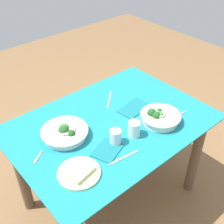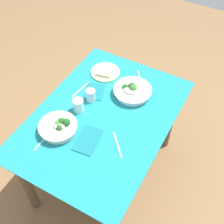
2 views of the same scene
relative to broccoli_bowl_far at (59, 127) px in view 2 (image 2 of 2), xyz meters
name	(u,v)px [view 2 (image 2 of 2)]	position (x,y,z in m)	size (l,w,h in m)	color
ground_plane	(105,171)	(0.23, -0.18, -0.75)	(6.00, 6.00, 0.00)	brown
dining_table	(103,128)	(0.23, -0.18, -0.16)	(1.21, 0.86, 0.72)	#197A84
broccoli_bowl_far	(59,127)	(0.00, 0.00, 0.00)	(0.24, 0.24, 0.09)	silver
broccoli_bowl_near	(132,91)	(0.51, -0.26, 0.00)	(0.27, 0.27, 0.09)	white
bread_side_plate	(105,72)	(0.61, 0.02, -0.02)	(0.22, 0.22, 0.03)	#B7D684
water_glass_center	(91,95)	(0.33, -0.03, 0.01)	(0.07, 0.07, 0.09)	silver
water_glass_side	(78,105)	(0.20, -0.01, 0.01)	(0.07, 0.07, 0.09)	silver
fork_by_far_bowl	(40,144)	(-0.15, 0.04, -0.03)	(0.11, 0.01, 0.00)	#B7B7BC
fork_by_near_bowl	(139,75)	(0.72, -0.21, -0.03)	(0.08, 0.06, 0.00)	#B7B7BC
table_knife_left	(81,89)	(0.37, 0.08, -0.03)	(0.19, 0.01, 0.00)	#B7B7BC
table_knife_right	(117,145)	(0.08, -0.38, -0.03)	(0.19, 0.01, 0.00)	#B7B7BC
napkin_folded_upper	(94,91)	(0.40, -0.02, -0.03)	(0.16, 0.13, 0.01)	#156870
napkin_folded_lower	(88,140)	(0.02, -0.20, -0.03)	(0.21, 0.13, 0.01)	#156870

